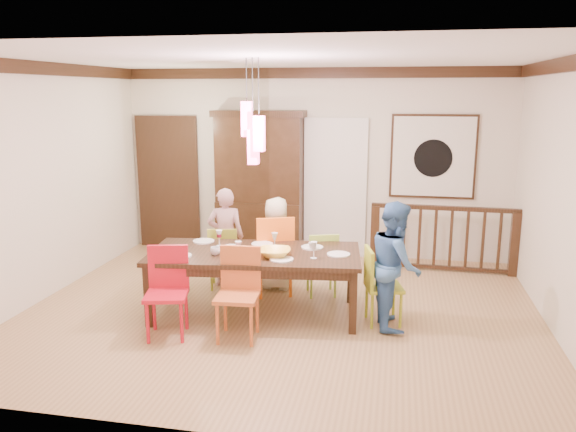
% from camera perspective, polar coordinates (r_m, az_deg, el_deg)
% --- Properties ---
extents(floor, '(6.00, 6.00, 0.00)m').
position_cam_1_polar(floor, '(6.75, -0.71, -9.60)').
color(floor, '#9A754A').
rests_on(floor, ground).
extents(ceiling, '(6.00, 6.00, 0.00)m').
position_cam_1_polar(ceiling, '(6.27, -0.78, 15.78)').
color(ceiling, white).
rests_on(ceiling, wall_back).
extents(wall_back, '(6.00, 0.00, 6.00)m').
position_cam_1_polar(wall_back, '(8.79, 2.61, 5.35)').
color(wall_back, beige).
rests_on(wall_back, floor).
extents(wall_left, '(0.00, 5.00, 5.00)m').
position_cam_1_polar(wall_left, '(7.55, -23.65, 3.14)').
color(wall_left, beige).
rests_on(wall_left, floor).
extents(wall_right, '(0.00, 5.00, 5.00)m').
position_cam_1_polar(wall_right, '(6.45, 26.33, 1.46)').
color(wall_right, beige).
rests_on(wall_right, floor).
extents(crown_molding, '(6.00, 5.00, 0.16)m').
position_cam_1_polar(crown_molding, '(6.26, -0.78, 15.05)').
color(crown_molding, black).
rests_on(crown_molding, wall_back).
extents(panel_door, '(1.04, 0.07, 2.24)m').
position_cam_1_polar(panel_door, '(9.45, -12.02, 3.14)').
color(panel_door, black).
rests_on(panel_door, wall_back).
extents(white_doorway, '(0.97, 0.05, 2.22)m').
position_cam_1_polar(white_doorway, '(8.77, 4.82, 2.66)').
color(white_doorway, silver).
rests_on(white_doorway, wall_back).
extents(painting, '(1.25, 0.06, 1.25)m').
position_cam_1_polar(painting, '(8.65, 14.52, 5.85)').
color(painting, black).
rests_on(painting, wall_back).
extents(pendant_cluster, '(0.27, 0.21, 1.14)m').
position_cam_1_polar(pendant_cluster, '(6.21, -3.56, 8.46)').
color(pendant_cluster, '#FF4C83').
rests_on(pendant_cluster, ceiling).
extents(dining_table, '(2.50, 1.34, 0.75)m').
position_cam_1_polar(dining_table, '(6.47, -3.39, -4.28)').
color(dining_table, black).
rests_on(dining_table, floor).
extents(chair_far_left, '(0.45, 0.45, 0.83)m').
position_cam_1_polar(chair_far_left, '(7.44, -6.57, -3.69)').
color(chair_far_left, '#A6B231').
rests_on(chair_far_left, floor).
extents(chair_far_mid, '(0.61, 0.61, 1.04)m').
position_cam_1_polar(chair_far_mid, '(7.14, -1.52, -3.31)').
color(chair_far_mid, orange).
rests_on(chair_far_mid, floor).
extents(chair_far_right, '(0.47, 0.47, 0.83)m').
position_cam_1_polar(chair_far_right, '(7.15, 3.42, -4.34)').
color(chair_far_right, '#9FCA41').
rests_on(chair_far_right, floor).
extents(chair_near_left, '(0.52, 0.52, 0.95)m').
position_cam_1_polar(chair_near_left, '(6.04, -12.29, -7.11)').
color(chair_near_left, red).
rests_on(chair_near_left, floor).
extents(chair_near_mid, '(0.46, 0.46, 0.96)m').
position_cam_1_polar(chair_near_mid, '(5.87, -5.18, -7.40)').
color(chair_near_mid, '#C25C2A').
rests_on(chair_near_mid, floor).
extents(chair_end_right, '(0.47, 0.47, 0.86)m').
position_cam_1_polar(chair_end_right, '(6.35, 9.74, -6.50)').
color(chair_end_right, '#A1B321').
rests_on(chair_end_right, floor).
extents(china_hutch, '(1.43, 0.46, 2.27)m').
position_cam_1_polar(china_hutch, '(8.79, -2.91, 3.30)').
color(china_hutch, black).
rests_on(china_hutch, floor).
extents(balustrade, '(2.06, 0.15, 0.96)m').
position_cam_1_polar(balustrade, '(8.36, 15.46, -2.11)').
color(balustrade, black).
rests_on(balustrade, floor).
extents(person_far_left, '(0.53, 0.40, 1.32)m').
position_cam_1_polar(person_far_left, '(7.48, -6.34, -2.14)').
color(person_far_left, '#D2A0AA').
rests_on(person_far_left, floor).
extents(person_far_mid, '(0.62, 0.43, 1.22)m').
position_cam_1_polar(person_far_mid, '(7.32, -1.20, -2.80)').
color(person_far_mid, beige).
rests_on(person_far_mid, floor).
extents(person_end_right, '(0.63, 0.75, 1.40)m').
position_cam_1_polar(person_end_right, '(6.24, 10.86, -4.88)').
color(person_end_right, '#3C6BA9').
rests_on(person_end_right, floor).
extents(serving_bowl, '(0.41, 0.41, 0.09)m').
position_cam_1_polar(serving_bowl, '(6.25, -1.37, -3.73)').
color(serving_bowl, yellow).
rests_on(serving_bowl, dining_table).
extents(small_bowl, '(0.24, 0.24, 0.06)m').
position_cam_1_polar(small_bowl, '(6.49, -5.74, -3.31)').
color(small_bowl, white).
rests_on(small_bowl, dining_table).
extents(cup_left, '(0.12, 0.12, 0.09)m').
position_cam_1_polar(cup_left, '(6.35, -7.37, -3.55)').
color(cup_left, silver).
rests_on(cup_left, dining_table).
extents(cup_right, '(0.12, 0.12, 0.09)m').
position_cam_1_polar(cup_right, '(6.50, 2.52, -3.08)').
color(cup_right, silver).
rests_on(cup_right, dining_table).
extents(plate_far_left, '(0.26, 0.26, 0.01)m').
position_cam_1_polar(plate_far_left, '(6.94, -8.57, -2.54)').
color(plate_far_left, white).
rests_on(plate_far_left, dining_table).
extents(plate_far_mid, '(0.26, 0.26, 0.01)m').
position_cam_1_polar(plate_far_mid, '(6.74, -2.64, -2.86)').
color(plate_far_mid, white).
rests_on(plate_far_mid, dining_table).
extents(plate_far_right, '(0.26, 0.26, 0.01)m').
position_cam_1_polar(plate_far_right, '(6.61, 2.48, -3.18)').
color(plate_far_right, white).
rests_on(plate_far_right, dining_table).
extents(plate_near_left, '(0.26, 0.26, 0.01)m').
position_cam_1_polar(plate_near_left, '(6.37, -10.91, -3.99)').
color(plate_near_left, white).
rests_on(plate_near_left, dining_table).
extents(plate_near_mid, '(0.26, 0.26, 0.01)m').
position_cam_1_polar(plate_near_mid, '(6.13, -0.65, -4.43)').
color(plate_near_mid, white).
rests_on(plate_near_mid, dining_table).
extents(plate_end_right, '(0.26, 0.26, 0.01)m').
position_cam_1_polar(plate_end_right, '(6.34, 5.16, -3.90)').
color(plate_end_right, white).
rests_on(plate_end_right, dining_table).
extents(wine_glass_a, '(0.08, 0.08, 0.19)m').
position_cam_1_polar(wine_glass_a, '(6.71, -7.01, -2.24)').
color(wine_glass_a, '#590C19').
rests_on(wine_glass_a, dining_table).
extents(wine_glass_b, '(0.08, 0.08, 0.19)m').
position_cam_1_polar(wine_glass_b, '(6.54, -1.37, -2.53)').
color(wine_glass_b, silver).
rests_on(wine_glass_b, dining_table).
extents(wine_glass_c, '(0.08, 0.08, 0.19)m').
position_cam_1_polar(wine_glass_c, '(6.19, -5.05, -3.44)').
color(wine_glass_c, '#590C19').
rests_on(wine_glass_c, dining_table).
extents(wine_glass_d, '(0.08, 0.08, 0.19)m').
position_cam_1_polar(wine_glass_d, '(6.17, 2.63, -3.48)').
color(wine_glass_d, silver).
rests_on(wine_glass_d, dining_table).
extents(napkin, '(0.18, 0.14, 0.01)m').
position_cam_1_polar(napkin, '(6.14, -5.27, -4.44)').
color(napkin, '#D83359').
rests_on(napkin, dining_table).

